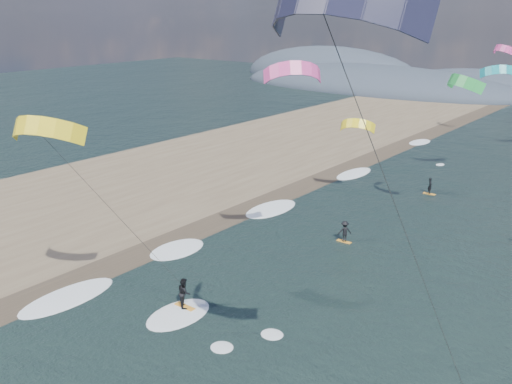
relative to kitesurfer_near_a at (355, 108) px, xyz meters
The scene contains 7 objects.
sand_strip 37.11m from the kitesurfer_near_a, 168.08° to the left, with size 26.00×240.00×0.00m, color brown.
wet_sand_strip 26.69m from the kitesurfer_near_a, 161.85° to the left, with size 3.00×240.00×0.00m, color #382D23.
coastal_hills 119.10m from the kitesurfer_near_a, 117.45° to the left, with size 80.00×41.00×15.00m.
kitesurfer_near_a is the anchor object (origin of this frame).
kitesurfer_near_b 17.56m from the kitesurfer_near_a, behind, with size 7.20×8.80×12.26m.
far_kitesurfers 29.88m from the kitesurfer_near_a, 107.86° to the left, with size 11.71×15.65×1.63m.
shoreline_surf 27.42m from the kitesurfer_near_a, 149.94° to the left, with size 2.40×79.40×0.11m.
Camera 1 is at (17.09, -10.59, 16.39)m, focal length 40.00 mm.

